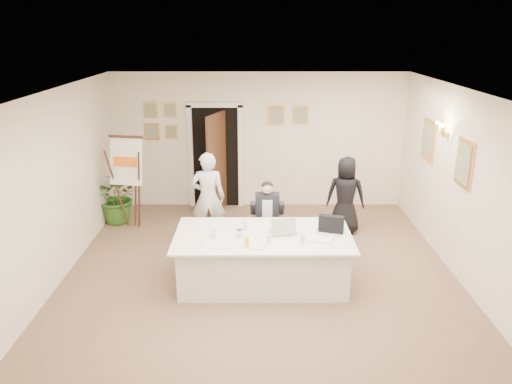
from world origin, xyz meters
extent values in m
plane|color=brown|center=(0.00, 0.00, 0.00)|extent=(7.00, 7.00, 0.00)
cube|color=white|center=(0.00, 0.00, 2.80)|extent=(6.00, 7.00, 0.02)
cube|color=white|center=(0.00, 3.50, 1.40)|extent=(6.00, 0.10, 2.80)
cube|color=white|center=(0.00, -3.50, 1.40)|extent=(6.00, 0.10, 2.80)
cube|color=white|center=(-3.00, 0.00, 1.40)|extent=(0.10, 7.00, 2.80)
cube|color=white|center=(3.00, 0.00, 1.40)|extent=(0.10, 7.00, 2.80)
cube|color=black|center=(-0.90, 3.47, 1.05)|extent=(0.92, 0.06, 2.10)
cube|color=white|center=(-1.42, 3.44, 1.05)|extent=(0.10, 0.06, 2.20)
cube|color=white|center=(-0.38, 3.44, 1.05)|extent=(0.10, 0.06, 2.20)
cube|color=#361A11|center=(-0.85, 3.05, 1.03)|extent=(0.33, 0.81, 2.02)
cube|color=white|center=(0.04, 0.05, 0.38)|extent=(2.39, 1.19, 0.75)
cube|color=white|center=(0.04, 0.05, 0.76)|extent=(2.57, 1.37, 0.03)
cube|color=white|center=(-2.40, 2.12, 1.32)|extent=(0.63, 0.28, 0.86)
imported|color=silver|center=(-0.90, 1.60, 0.81)|extent=(0.61, 0.42, 1.62)
imported|color=black|center=(1.58, 2.00, 0.72)|extent=(0.79, 0.60, 1.44)
imported|color=#2C591D|center=(-2.73, 2.50, 0.52)|extent=(1.00, 0.88, 1.05)
cube|color=black|center=(1.04, 0.15, 0.90)|extent=(0.38, 0.21, 0.26)
cube|color=white|center=(0.85, -0.15, 0.79)|extent=(0.39, 0.33, 0.03)
cylinder|color=white|center=(-0.82, -0.29, 0.78)|extent=(0.27, 0.27, 0.01)
cylinder|color=white|center=(-0.53, -0.35, 0.78)|extent=(0.26, 0.26, 0.01)
cylinder|color=white|center=(-0.05, -0.38, 0.78)|extent=(0.25, 0.25, 0.01)
cylinder|color=silver|center=(-0.67, -0.05, 0.84)|extent=(0.08, 0.08, 0.14)
cylinder|color=silver|center=(0.11, -0.29, 0.84)|extent=(0.07, 0.07, 0.14)
cylinder|color=silver|center=(0.58, -0.28, 0.84)|extent=(0.08, 0.08, 0.14)
cylinder|color=silver|center=(-0.23, 0.22, 0.84)|extent=(0.07, 0.07, 0.14)
cylinder|color=yellow|center=(-0.19, -0.35, 0.84)|extent=(0.07, 0.07, 0.13)
cylinder|color=silver|center=(-0.30, -0.03, 0.83)|extent=(0.10, 0.10, 0.11)
camera|label=1|loc=(-0.07, -6.62, 3.65)|focal=35.00mm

